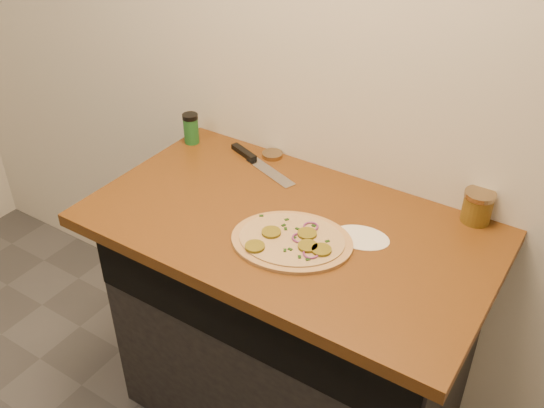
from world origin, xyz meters
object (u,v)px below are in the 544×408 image
Objects in this scene: pizza at (292,240)px; salsa_jar at (478,206)px; spice_shaker at (191,128)px; chefs_knife at (256,161)px.

salsa_jar is at bearing 44.25° from pizza.
pizza is 3.84× the size of spice_shaker.
salsa_jar is (0.40, 0.39, 0.04)m from pizza.
spice_shaker reaches higher than salsa_jar.
salsa_jar reaches higher than pizza.
pizza is 4.35× the size of salsa_jar.
spice_shaker is at bearing 153.22° from pizza.
chefs_knife is 0.28m from spice_shaker.
spice_shaker is (-0.61, 0.31, 0.05)m from pizza.
pizza is 1.34× the size of chefs_knife.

